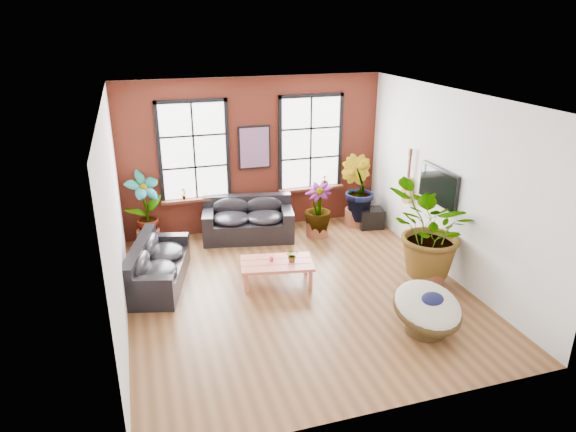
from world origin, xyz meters
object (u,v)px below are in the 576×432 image
Objects in this scene: sofa_back at (248,220)px; sofa_left at (156,266)px; papasan_chair at (428,309)px; coffee_table at (277,264)px.

sofa_left is at bearing -131.30° from sofa_back.
coffee_table is at bearing 117.04° from papasan_chair.
coffee_table is (2.17, -0.61, 0.01)m from sofa_left.
sofa_left is at bearing 132.49° from papasan_chair.
sofa_back is 2.70m from sofa_left.
sofa_back reaches higher than coffee_table.
papasan_chair reaches higher than coffee_table.
coffee_table is at bearing -78.21° from sofa_back.
papasan_chair is (3.98, -2.88, 0.06)m from sofa_left.
sofa_back is at bearing 101.11° from coffee_table.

